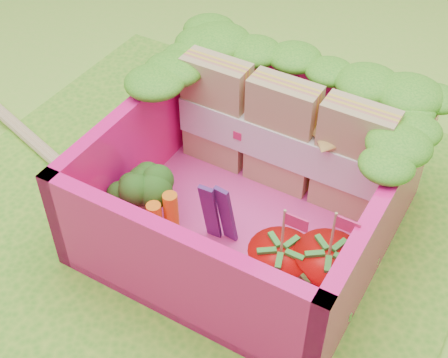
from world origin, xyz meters
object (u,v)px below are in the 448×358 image
broccoli (138,189)px  strawberry_left (279,271)px  chopsticks (52,157)px  bento_box (249,185)px  sandwich_stack (282,136)px  strawberry_right (325,275)px

broccoli → strawberry_left: (0.78, -0.07, -0.05)m
strawberry_left → chopsticks: (-1.49, 0.20, -0.17)m
bento_box → sandwich_stack: bearing=89.0°
bento_box → strawberry_right: size_ratio=2.47×
bento_box → strawberry_right: bearing=-26.3°
bento_box → chopsticks: bearing=-174.1°
broccoli → strawberry_left: 0.78m
bento_box → strawberry_right: (0.50, -0.25, -0.08)m
sandwich_stack → broccoli: (-0.46, -0.58, -0.11)m
broccoli → chopsticks: broccoli is taller
bento_box → sandwich_stack: size_ratio=1.20×
strawberry_left → sandwich_stack: bearing=116.1°
strawberry_left → chopsticks: bearing=172.2°
sandwich_stack → broccoli: size_ratio=3.17×
strawberry_right → sandwich_stack: bearing=130.9°
sandwich_stack → strawberry_right: (0.49, -0.57, -0.15)m
strawberry_left → strawberry_right: (0.18, 0.08, 0.00)m
broccoli → chopsticks: size_ratio=0.17×
strawberry_left → strawberry_right: strawberry_right is taller
strawberry_left → chopsticks: strawberry_left is taller
sandwich_stack → broccoli: 0.75m
broccoli → chopsticks: (-0.71, 0.13, -0.22)m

